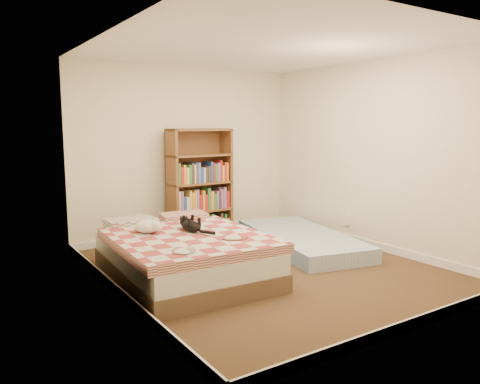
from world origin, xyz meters
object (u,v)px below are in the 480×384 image
bookshelf (199,199)px  bed (182,254)px  white_dog (149,226)px  black_cat (190,225)px  floor_mattress (301,240)px

bookshelf → bed: bearing=-127.4°
bed → white_dog: bearing=154.5°
black_cat → white_dog: size_ratio=1.63×
black_cat → bed: bearing=-166.5°
bed → floor_mattress: (1.92, 0.24, -0.15)m
white_dog → black_cat: bearing=1.2°
bookshelf → white_dog: size_ratio=4.29×
bookshelf → black_cat: 1.75m
black_cat → white_dog: white_dog is taller
bed → black_cat: black_cat is taller
bed → bookshelf: size_ratio=1.32×
bookshelf → black_cat: bearing=-124.8°
bed → bookshelf: bookshelf is taller
bookshelf → floor_mattress: 1.62m
floor_mattress → white_dog: size_ratio=5.87×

